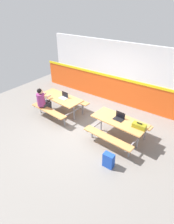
% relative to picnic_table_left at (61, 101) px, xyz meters
% --- Properties ---
extents(ground_plane, '(10.00, 10.00, 0.02)m').
position_rel_picnic_table_left_xyz_m(ground_plane, '(1.30, -0.27, -0.58)').
color(ground_plane, gray).
extents(accent_backdrop, '(8.00, 0.14, 2.60)m').
position_rel_picnic_table_left_xyz_m(accent_backdrop, '(1.30, 2.20, 0.67)').
color(accent_backdrop, '#E55119').
rests_on(accent_backdrop, ground).
extents(picnic_table_left, '(1.80, 1.67, 0.74)m').
position_rel_picnic_table_left_xyz_m(picnic_table_left, '(0.00, 0.00, 0.00)').
color(picnic_table_left, tan).
rests_on(picnic_table_left, ground).
extents(picnic_table_right, '(1.80, 1.67, 0.74)m').
position_rel_picnic_table_left_xyz_m(picnic_table_right, '(2.59, -0.08, 0.00)').
color(picnic_table_right, tan).
rests_on(picnic_table_right, ground).
extents(student_nearer, '(0.38, 0.53, 1.21)m').
position_rel_picnic_table_left_xyz_m(student_nearer, '(-0.42, -0.53, 0.13)').
color(student_nearer, '#2D2D38').
rests_on(student_nearer, ground).
extents(laptop_silver, '(0.33, 0.24, 0.22)m').
position_rel_picnic_table_left_xyz_m(laptop_silver, '(0.16, 0.03, 0.21)').
color(laptop_silver, silver).
rests_on(laptop_silver, picnic_table_left).
extents(laptop_dark, '(0.33, 0.24, 0.22)m').
position_rel_picnic_table_left_xyz_m(laptop_dark, '(2.55, -0.04, 0.21)').
color(laptop_dark, black).
rests_on(laptop_dark, picnic_table_right).
extents(toolbox_grey, '(0.40, 0.18, 0.18)m').
position_rel_picnic_table_left_xyz_m(toolbox_grey, '(3.25, -0.13, 0.24)').
color(toolbox_grey, olive).
rests_on(toolbox_grey, picnic_table_right).
extents(backpack_dark, '(0.30, 0.22, 0.44)m').
position_rel_picnic_table_left_xyz_m(backpack_dark, '(2.95, -1.31, -0.36)').
color(backpack_dark, '#1E47B2').
rests_on(backpack_dark, ground).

